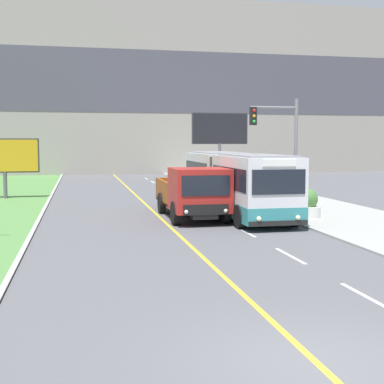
# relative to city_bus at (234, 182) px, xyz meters

# --- Properties ---
(ground_plane) EXTENTS (300.00, 300.00, 0.00)m
(ground_plane) POSITION_rel_city_bus_xyz_m (-3.96, -18.23, -1.54)
(ground_plane) COLOR #56565B
(lane_marking_centre) EXTENTS (2.88, 140.00, 0.01)m
(lane_marking_centre) POSITION_rel_city_bus_xyz_m (-3.55, -15.33, -1.54)
(lane_marking_centre) COLOR gold
(lane_marking_centre) RESTS_ON ground_plane
(apartment_block_background) EXTENTS (80.00, 8.04, 19.67)m
(apartment_block_background) POSITION_rel_city_bus_xyz_m (-3.96, 37.80, 8.29)
(apartment_block_background) COLOR gray
(apartment_block_background) RESTS_ON ground_plane
(city_bus) EXTENTS (2.67, 12.62, 3.03)m
(city_bus) POSITION_rel_city_bus_xyz_m (0.00, 0.00, 0.00)
(city_bus) COLOR silver
(city_bus) RESTS_ON ground_plane
(dump_truck) EXTENTS (2.53, 6.85, 2.44)m
(dump_truck) POSITION_rel_city_bus_xyz_m (-2.53, -2.34, -0.31)
(dump_truck) COLOR black
(dump_truck) RESTS_ON ground_plane
(traffic_light_mast) EXTENTS (2.28, 0.32, 5.54)m
(traffic_light_mast) POSITION_rel_city_bus_xyz_m (1.37, -3.01, 2.00)
(traffic_light_mast) COLOR slate
(traffic_light_mast) RESTS_ON ground_plane
(billboard_large) EXTENTS (4.76, 0.24, 6.02)m
(billboard_large) POSITION_rel_city_bus_xyz_m (3.85, 17.30, 2.98)
(billboard_large) COLOR #59595B
(billboard_large) RESTS_ON ground_plane
(billboard_small) EXTENTS (4.25, 0.24, 3.82)m
(billboard_small) POSITION_rel_city_bus_xyz_m (-12.30, 9.41, 1.11)
(billboard_small) COLOR #59595B
(billboard_small) RESTS_ON ground_plane
(planter_round_near) EXTENTS (1.24, 1.24, 1.35)m
(planter_round_near) POSITION_rel_city_bus_xyz_m (2.73, -2.85, -0.88)
(planter_round_near) COLOR silver
(planter_round_near) RESTS_ON sidewalk_right
(planter_round_second) EXTENTS (1.12, 1.12, 1.31)m
(planter_round_second) POSITION_rel_city_bus_xyz_m (2.67, 1.58, -0.88)
(planter_round_second) COLOR silver
(planter_round_second) RESTS_ON sidewalk_right
(planter_round_third) EXTENTS (1.10, 1.10, 1.27)m
(planter_round_third) POSITION_rel_city_bus_xyz_m (2.81, 6.00, -0.91)
(planter_round_third) COLOR silver
(planter_round_third) RESTS_ON sidewalk_right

